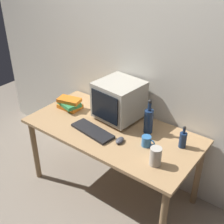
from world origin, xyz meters
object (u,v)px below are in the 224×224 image
object	(u,v)px
keyboard	(93,131)
bottle_short	(183,139)
mug	(147,141)
metal_canister	(156,156)
bottle_tall	(149,120)
computer_mouse	(120,140)
book_stack	(70,104)
crt_monitor	(119,100)

from	to	relation	value
keyboard	bottle_short	bearing A→B (deg)	29.01
mug	keyboard	bearing A→B (deg)	-166.36
metal_canister	keyboard	bearing A→B (deg)	176.23
keyboard	metal_canister	bearing A→B (deg)	3.95
bottle_tall	metal_canister	xyz separation A→B (m)	(0.27, -0.34, -0.05)
computer_mouse	mug	distance (m)	0.23
bottle_tall	bottle_short	world-z (taller)	bottle_tall
mug	metal_canister	world-z (taller)	metal_canister
book_stack	metal_canister	xyz separation A→B (m)	(1.12, -0.23, 0.02)
book_stack	crt_monitor	bearing A→B (deg)	16.14
mug	metal_canister	distance (m)	0.24
keyboard	computer_mouse	world-z (taller)	computer_mouse
mug	metal_canister	size ratio (longest dim) A/B	0.80
bottle_short	book_stack	bearing A→B (deg)	-175.47
bottle_tall	bottle_short	bearing A→B (deg)	-2.85
computer_mouse	crt_monitor	bearing A→B (deg)	117.72
computer_mouse	metal_canister	size ratio (longest dim) A/B	0.67
bottle_short	book_stack	xyz separation A→B (m)	(-1.18, -0.09, -0.02)
keyboard	book_stack	world-z (taller)	book_stack
crt_monitor	bottle_short	xyz separation A→B (m)	(0.68, -0.05, -0.12)
keyboard	metal_canister	world-z (taller)	metal_canister
crt_monitor	keyboard	size ratio (longest dim) A/B	1.00
crt_monitor	metal_canister	bearing A→B (deg)	-31.62
mug	metal_canister	bearing A→B (deg)	-42.76
computer_mouse	book_stack	distance (m)	0.76
book_stack	mug	xyz separation A→B (m)	(0.94, -0.07, -0.01)
book_stack	metal_canister	distance (m)	1.14
crt_monitor	computer_mouse	size ratio (longest dim) A/B	4.20
crt_monitor	bottle_tall	world-z (taller)	crt_monitor
crt_monitor	book_stack	world-z (taller)	crt_monitor
bottle_short	metal_canister	bearing A→B (deg)	-101.53
keyboard	bottle_tall	xyz separation A→B (m)	(0.39, 0.30, 0.11)
bottle_short	metal_canister	size ratio (longest dim) A/B	1.33
metal_canister	book_stack	bearing A→B (deg)	168.29
book_stack	mug	bearing A→B (deg)	-4.30
bottle_tall	keyboard	bearing A→B (deg)	-142.32
computer_mouse	bottle_short	xyz separation A→B (m)	(0.44, 0.26, 0.06)
metal_canister	crt_monitor	bearing A→B (deg)	148.38
crt_monitor	book_stack	xyz separation A→B (m)	(-0.50, -0.15, -0.14)
book_stack	metal_canister	bearing A→B (deg)	-11.71
keyboard	book_stack	size ratio (longest dim) A/B	1.65
bottle_tall	bottle_short	distance (m)	0.34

